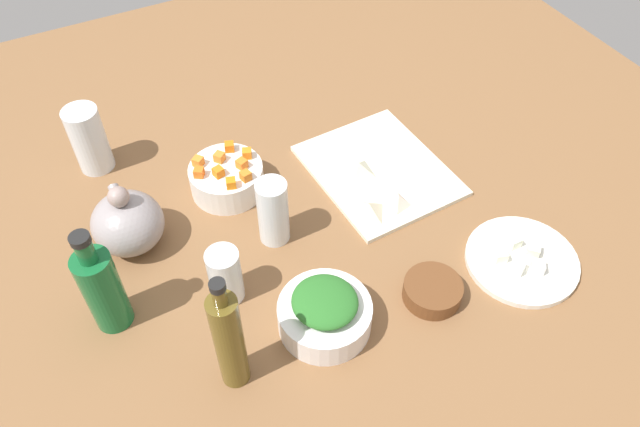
{
  "coord_description": "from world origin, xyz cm",
  "views": [
    {
      "loc": [
        -67.28,
        34.87,
        92.66
      ],
      "look_at": [
        0.0,
        0.0,
        8.0
      ],
      "focal_mm": 34.68,
      "sensor_mm": 36.0,
      "label": 1
    }
  ],
  "objects_px": {
    "drinking_glass_1": "(89,139)",
    "bottle_1": "(102,288)",
    "plate_tofu": "(522,260)",
    "teapot": "(127,222)",
    "bottle_0": "(229,340)",
    "drinking_glass_0": "(225,276)",
    "bowl_greens": "(325,316)",
    "cutting_board": "(378,170)",
    "bowl_carrots": "(227,179)",
    "bowl_small_side": "(432,291)",
    "drinking_glass_2": "(273,212)"
  },
  "relations": [
    {
      "from": "drinking_glass_1",
      "to": "bottle_1",
      "type": "bearing_deg",
      "value": 170.29
    },
    {
      "from": "plate_tofu",
      "to": "bottle_1",
      "type": "xyz_separation_m",
      "value": [
        0.22,
        0.69,
        0.08
      ]
    },
    {
      "from": "teapot",
      "to": "drinking_glass_1",
      "type": "height_order",
      "value": "drinking_glass_1"
    },
    {
      "from": "plate_tofu",
      "to": "teapot",
      "type": "relative_size",
      "value": 1.34
    },
    {
      "from": "bottle_0",
      "to": "bottle_1",
      "type": "distance_m",
      "value": 0.24
    },
    {
      "from": "drinking_glass_1",
      "to": "drinking_glass_0",
      "type": "bearing_deg",
      "value": -164.14
    },
    {
      "from": "bowl_greens",
      "to": "teapot",
      "type": "bearing_deg",
      "value": 35.89
    },
    {
      "from": "plate_tofu",
      "to": "bowl_greens",
      "type": "distance_m",
      "value": 0.38
    },
    {
      "from": "bottle_0",
      "to": "drinking_glass_1",
      "type": "height_order",
      "value": "bottle_0"
    },
    {
      "from": "cutting_board",
      "to": "bowl_carrots",
      "type": "bearing_deg",
      "value": 71.79
    },
    {
      "from": "teapot",
      "to": "drinking_glass_0",
      "type": "xyz_separation_m",
      "value": [
        -0.19,
        -0.11,
        -0.0
      ]
    },
    {
      "from": "bowl_small_side",
      "to": "drinking_glass_1",
      "type": "distance_m",
      "value": 0.74
    },
    {
      "from": "plate_tofu",
      "to": "bowl_greens",
      "type": "bearing_deg",
      "value": 82.67
    },
    {
      "from": "plate_tofu",
      "to": "bottle_0",
      "type": "distance_m",
      "value": 0.56
    },
    {
      "from": "drinking_glass_1",
      "to": "plate_tofu",
      "type": "bearing_deg",
      "value": -134.44
    },
    {
      "from": "cutting_board",
      "to": "drinking_glass_1",
      "type": "distance_m",
      "value": 0.59
    },
    {
      "from": "teapot",
      "to": "bottle_0",
      "type": "distance_m",
      "value": 0.35
    },
    {
      "from": "plate_tofu",
      "to": "drinking_glass_0",
      "type": "relative_size",
      "value": 1.83
    },
    {
      "from": "bowl_small_side",
      "to": "bottle_1",
      "type": "xyz_separation_m",
      "value": [
        0.21,
        0.5,
        0.07
      ]
    },
    {
      "from": "bowl_carrots",
      "to": "drinking_glass_2",
      "type": "bearing_deg",
      "value": -168.38
    },
    {
      "from": "bottle_1",
      "to": "drinking_glass_2",
      "type": "distance_m",
      "value": 0.32
    },
    {
      "from": "bowl_small_side",
      "to": "drinking_glass_2",
      "type": "bearing_deg",
      "value": 36.52
    },
    {
      "from": "plate_tofu",
      "to": "bowl_greens",
      "type": "xyz_separation_m",
      "value": [
        0.05,
        0.38,
        0.02
      ]
    },
    {
      "from": "bowl_carrots",
      "to": "bowl_small_side",
      "type": "distance_m",
      "value": 0.46
    },
    {
      "from": "bowl_small_side",
      "to": "bottle_1",
      "type": "relative_size",
      "value": 0.47
    },
    {
      "from": "bowl_greens",
      "to": "bottle_0",
      "type": "height_order",
      "value": "bottle_0"
    },
    {
      "from": "bowl_carrots",
      "to": "drinking_glass_0",
      "type": "bearing_deg",
      "value": 158.35
    },
    {
      "from": "bowl_greens",
      "to": "bowl_small_side",
      "type": "relative_size",
      "value": 1.53
    },
    {
      "from": "plate_tofu",
      "to": "bottle_1",
      "type": "relative_size",
      "value": 0.94
    },
    {
      "from": "bottle_0",
      "to": "drinking_glass_1",
      "type": "bearing_deg",
      "value": 7.44
    },
    {
      "from": "plate_tofu",
      "to": "drinking_glass_1",
      "type": "height_order",
      "value": "drinking_glass_1"
    },
    {
      "from": "cutting_board",
      "to": "teapot",
      "type": "height_order",
      "value": "teapot"
    },
    {
      "from": "bowl_small_side",
      "to": "plate_tofu",
      "type": "bearing_deg",
      "value": -94.12
    },
    {
      "from": "bowl_carrots",
      "to": "bottle_1",
      "type": "bearing_deg",
      "value": 124.74
    },
    {
      "from": "bottle_1",
      "to": "drinking_glass_0",
      "type": "distance_m",
      "value": 0.2
    },
    {
      "from": "bottle_0",
      "to": "drinking_glass_0",
      "type": "height_order",
      "value": "bottle_0"
    },
    {
      "from": "bowl_carrots",
      "to": "drinking_glass_0",
      "type": "xyz_separation_m",
      "value": [
        -0.24,
        0.09,
        0.03
      ]
    },
    {
      "from": "bowl_carrots",
      "to": "bottle_1",
      "type": "relative_size",
      "value": 0.67
    },
    {
      "from": "bowl_greens",
      "to": "drinking_glass_1",
      "type": "xyz_separation_m",
      "value": [
        0.56,
        0.24,
        0.05
      ]
    },
    {
      "from": "cutting_board",
      "to": "plate_tofu",
      "type": "bearing_deg",
      "value": -161.21
    },
    {
      "from": "drinking_glass_2",
      "to": "plate_tofu",
      "type": "bearing_deg",
      "value": -125.24
    },
    {
      "from": "drinking_glass_1",
      "to": "teapot",
      "type": "bearing_deg",
      "value": -177.89
    },
    {
      "from": "plate_tofu",
      "to": "bowl_carrots",
      "type": "xyz_separation_m",
      "value": [
        0.42,
        0.4,
        0.02
      ]
    },
    {
      "from": "bottle_0",
      "to": "bottle_1",
      "type": "relative_size",
      "value": 1.15
    },
    {
      "from": "plate_tofu",
      "to": "drinking_glass_0",
      "type": "distance_m",
      "value": 0.53
    },
    {
      "from": "bowl_greens",
      "to": "drinking_glass_2",
      "type": "height_order",
      "value": "drinking_glass_2"
    },
    {
      "from": "cutting_board",
      "to": "drinking_glass_0",
      "type": "bearing_deg",
      "value": 110.03
    },
    {
      "from": "drinking_glass_0",
      "to": "drinking_glass_2",
      "type": "distance_m",
      "value": 0.15
    },
    {
      "from": "bottle_0",
      "to": "drinking_glass_2",
      "type": "distance_m",
      "value": 0.29
    },
    {
      "from": "bowl_greens",
      "to": "drinking_glass_0",
      "type": "bearing_deg",
      "value": 42.59
    }
  ]
}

